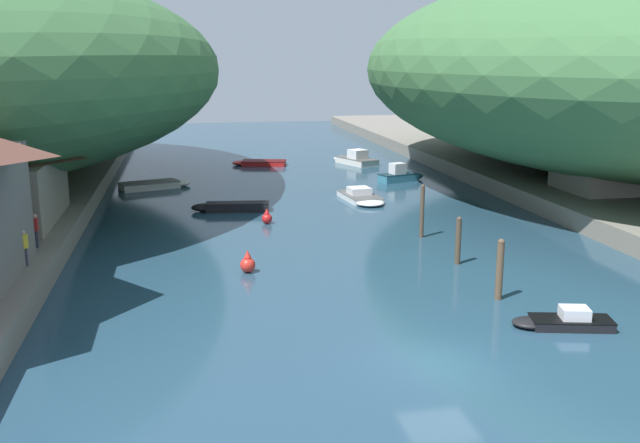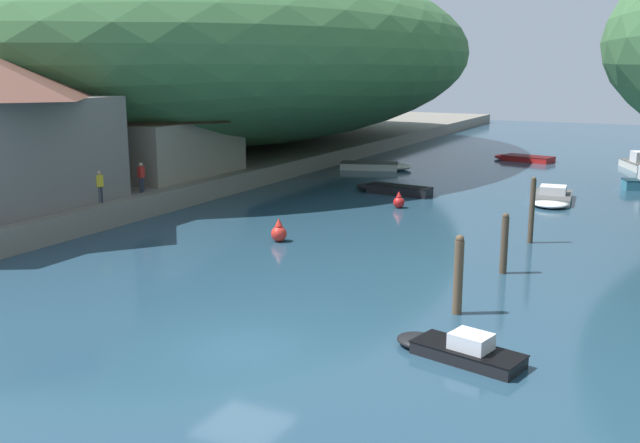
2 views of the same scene
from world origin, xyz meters
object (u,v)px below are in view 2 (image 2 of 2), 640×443
boat_open_rowboat (552,198)px  boat_small_dinghy (639,163)px  boat_moored_right (390,189)px  boat_near_quay (521,158)px  boathouse_shed (157,137)px  channel_buoy_near (399,201)px  boat_mid_channel (456,349)px  person_by_boathouse (99,184)px  boat_cabin_cruiser (378,166)px  person_on_quay (141,175)px  channel_buoy_far (279,232)px

boat_open_rowboat → boat_small_dinghy: (3.84, 18.65, 0.15)m
boat_moored_right → boat_near_quay: bearing=-4.6°
boathouse_shed → boat_moored_right: boathouse_shed is taller
channel_buoy_near → boat_moored_right: bearing=117.4°
boat_mid_channel → person_by_boathouse: 23.22m
boat_small_dinghy → channel_buoy_near: boat_small_dinghy is taller
boat_cabin_cruiser → boat_moored_right: bearing=7.8°
boat_mid_channel → person_on_quay: 24.79m
boathouse_shed → boat_small_dinghy: bearing=43.8°
boat_open_rowboat → channel_buoy_far: bearing=52.9°
boat_small_dinghy → person_by_boathouse: bearing=-145.6°
boathouse_shed → person_on_quay: boathouse_shed is taller
boat_mid_channel → boat_cabin_cruiser: size_ratio=0.67×
boat_moored_right → person_by_boathouse: (-10.01, -15.75, 1.89)m
boat_small_dinghy → channel_buoy_far: bearing=-133.7°
boat_moored_right → boathouse_shed: bearing=121.0°
channel_buoy_near → boat_small_dinghy: bearing=64.8°
boathouse_shed → channel_buoy_far: boathouse_shed is taller
channel_buoy_far → person_on_quay: size_ratio=0.67×
person_on_quay → person_by_boathouse: size_ratio=1.00×
channel_buoy_far → boat_mid_channel: bearing=-40.2°
boat_open_rowboat → boat_cabin_cruiser: bearing=-35.1°
boat_moored_right → boat_cabin_cruiser: 11.29m
boat_open_rowboat → channel_buoy_near: (-7.75, -5.94, 0.10)m
boat_small_dinghy → channel_buoy_far: boat_small_dinghy is taller
boat_open_rowboat → boat_cabin_cruiser: size_ratio=0.92×
boat_cabin_cruiser → boat_small_dinghy: (18.81, 10.23, 0.17)m
boat_small_dinghy → boathouse_shed: bearing=-158.4°
boat_moored_right → boat_cabin_cruiser: bearing=33.2°
boat_moored_right → person_on_quay: bearing=147.4°
boat_mid_channel → person_by_boathouse: person_by_boathouse is taller
person_by_boathouse → boat_moored_right: bearing=-13.0°
channel_buoy_near → person_by_boathouse: size_ratio=0.59×
boat_moored_right → person_on_quay: person_on_quay is taller
boat_moored_right → person_by_boathouse: person_by_boathouse is taller
boat_small_dinghy → person_on_quay: (-23.93, -32.68, 1.75)m
boat_open_rowboat → person_on_quay: size_ratio=3.31×
boathouse_shed → boat_open_rowboat: bearing=18.4°
boat_small_dinghy → channel_buoy_far: size_ratio=5.31×
boat_cabin_cruiser → channel_buoy_near: size_ratio=6.09×
channel_buoy_near → person_on_quay: bearing=-146.8°
channel_buoy_near → person_on_quay: 14.86m
boat_moored_right → boat_small_dinghy: 24.57m
boat_near_quay → person_on_quay: size_ratio=3.31×
person_on_quay → person_by_boathouse: 3.41m
boat_mid_channel → channel_buoy_near: bearing=38.5°
boat_near_quay → boat_open_rowboat: size_ratio=1.00×
channel_buoy_far → boat_cabin_cruiser: bearing=101.6°
boat_cabin_cruiser → boat_open_rowboat: bearing=42.1°
boat_mid_channel → person_by_boathouse: (-21.52, 8.50, 1.93)m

